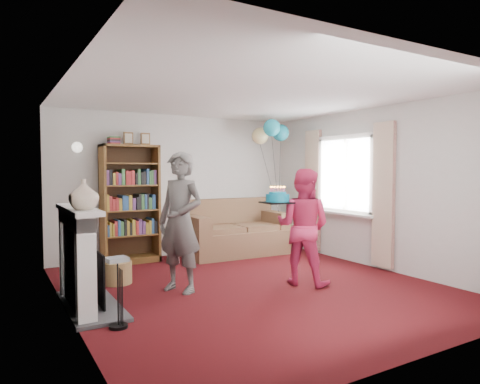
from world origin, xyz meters
TOP-DOWN VIEW (x-y plane):
  - ground at (0.00, 0.00)m, footprint 5.00×5.00m
  - wall_back at (0.00, 2.51)m, footprint 4.50×0.02m
  - wall_left at (-2.26, 0.00)m, footprint 0.02×5.00m
  - wall_right at (2.26, 0.00)m, footprint 0.02×5.00m
  - ceiling at (0.00, 0.00)m, footprint 4.50×5.00m
  - fireplace at (-2.09, 0.19)m, footprint 0.55×1.80m
  - window_bay at (2.21, 0.60)m, footprint 0.14×2.02m
  - wall_sconce at (-1.75, 2.36)m, footprint 0.16×0.23m
  - bookcase at (-0.96, 2.30)m, footprint 0.92×0.42m
  - sofa at (0.90, 2.08)m, footprint 1.86×0.99m
  - wicker_basket at (-1.49, 1.06)m, footprint 0.40×0.40m
  - person_striped at (-0.89, 0.28)m, footprint 0.68×0.76m
  - person_magenta at (0.66, -0.21)m, footprint 0.90×0.95m
  - birthday_cake at (0.31, -0.12)m, footprint 0.37×0.37m
  - balloons at (1.55, 1.84)m, footprint 0.64×0.69m
  - mantel_vase at (-2.12, -0.15)m, footprint 0.31×0.31m

SIDE VIEW (x-z plane):
  - ground at x=0.00m, z-range 0.00..0.00m
  - wicker_basket at x=-1.49m, z-range -0.02..0.34m
  - sofa at x=0.90m, z-range -0.13..0.86m
  - fireplace at x=-2.09m, z-range -0.05..1.07m
  - person_magenta at x=0.66m, z-range 0.00..1.55m
  - person_striped at x=-0.89m, z-range 0.00..1.76m
  - bookcase at x=-0.96m, z-range -0.12..2.02m
  - birthday_cake at x=0.31m, z-range 1.05..1.27m
  - window_bay at x=2.21m, z-range 0.10..2.30m
  - wall_back at x=0.00m, z-range 0.00..2.50m
  - wall_left at x=-2.26m, z-range 0.00..2.50m
  - wall_right at x=2.26m, z-range 0.00..2.50m
  - mantel_vase at x=-2.12m, z-range 1.12..1.43m
  - wall_sconce at x=-1.75m, z-range 1.80..1.96m
  - balloons at x=1.55m, z-range 1.35..3.09m
  - ceiling at x=0.00m, z-range 2.50..2.51m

